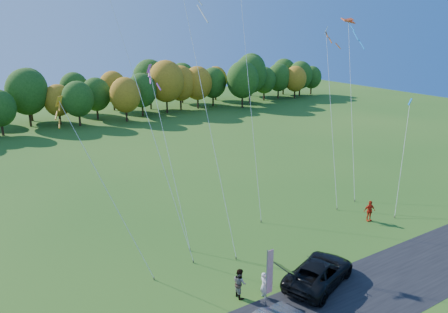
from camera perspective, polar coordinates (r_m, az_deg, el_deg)
ground at (r=29.55m, az=6.49°, el=-16.05°), size 160.00×160.00×0.00m
tree_line at (r=77.45m, az=-19.82°, el=3.94°), size 116.00×12.00×10.00m
black_suv at (r=29.53m, az=12.33°, el=-14.52°), size 6.46×4.56×1.64m
person_tailgate_a at (r=27.69m, az=5.25°, el=-16.38°), size 0.43×0.64×1.72m
person_tailgate_b at (r=27.65m, az=2.06°, el=-16.17°), size 0.80×0.98×1.88m
person_east at (r=39.12m, az=18.46°, el=-6.75°), size 1.15×0.72×1.82m
feather_flag at (r=26.28m, az=5.91°, el=-14.74°), size 0.50×0.09×3.73m
kite_delta_blue at (r=31.07m, az=-11.22°, el=9.01°), size 4.39×10.25×24.45m
kite_parafoil_orange at (r=40.63m, az=2.63°, el=15.84°), size 6.97×13.85×30.95m
kite_delta_red at (r=32.30m, az=-3.19°, el=11.01°), size 2.85×9.61×21.39m
kite_parafoil_rainbow at (r=45.90m, az=16.30°, el=6.56°), size 8.17×9.02×17.02m
kite_diamond_yellow at (r=29.53m, az=-15.13°, el=-4.13°), size 4.09×6.67×11.90m
kite_diamond_white at (r=42.38m, az=13.83°, el=5.26°), size 4.94×7.77×16.24m
kite_diamond_pink at (r=32.92m, az=-7.51°, el=1.56°), size 1.08×6.32×13.42m
kite_diamond_blue_low at (r=42.69m, az=22.31°, el=0.04°), size 6.59×4.60×9.64m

